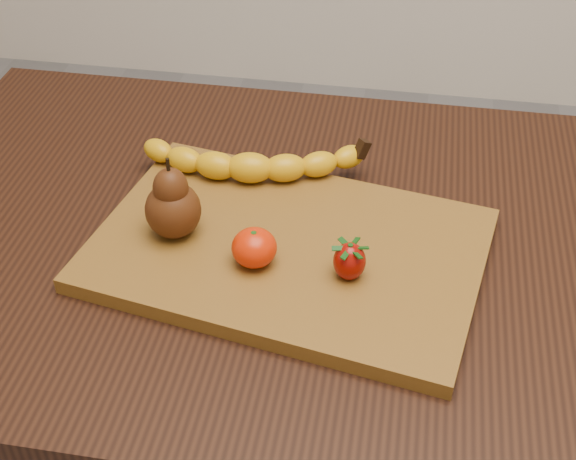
% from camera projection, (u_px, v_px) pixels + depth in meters
% --- Properties ---
extents(table, '(1.00, 0.70, 0.76)m').
position_uv_depth(table, '(269.00, 289.00, 1.05)').
color(table, black).
rests_on(table, ground).
extents(cutting_board, '(0.50, 0.37, 0.02)m').
position_uv_depth(cutting_board, '(288.00, 250.00, 0.95)').
color(cutting_board, brown).
rests_on(cutting_board, table).
extents(banana, '(0.26, 0.09, 0.04)m').
position_uv_depth(banana, '(250.00, 168.00, 1.03)').
color(banana, '#E0A40A').
rests_on(banana, cutting_board).
extents(pear, '(0.07, 0.07, 0.10)m').
position_uv_depth(pear, '(172.00, 197.00, 0.93)').
color(pear, '#46200B').
rests_on(pear, cutting_board).
extents(mandarin, '(0.06, 0.06, 0.04)m').
position_uv_depth(mandarin, '(254.00, 248.00, 0.90)').
color(mandarin, red).
rests_on(mandarin, cutting_board).
extents(strawberry, '(0.04, 0.04, 0.05)m').
position_uv_depth(strawberry, '(350.00, 260.00, 0.89)').
color(strawberry, '#890903').
rests_on(strawberry, cutting_board).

